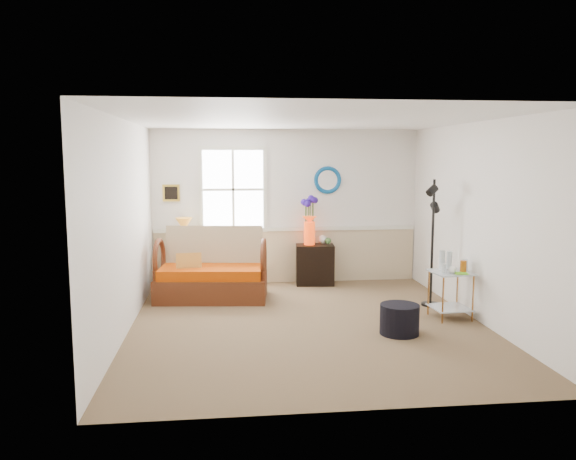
{
  "coord_description": "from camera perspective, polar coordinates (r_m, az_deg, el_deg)",
  "views": [
    {
      "loc": [
        -1.04,
        -6.94,
        2.15
      ],
      "look_at": [
        -0.22,
        0.33,
        1.19
      ],
      "focal_mm": 35.0,
      "sensor_mm": 36.0,
      "label": 1
    }
  ],
  "objects": [
    {
      "name": "loveseat",
      "position": [
        8.57,
        -7.76,
        -3.43
      ],
      "size": [
        1.73,
        1.1,
        1.07
      ],
      "primitive_type": null,
      "rotation": [
        0.0,
        0.0,
        -0.11
      ],
      "color": "brown",
      "rests_on": "floor"
    },
    {
      "name": "ottoman",
      "position": [
        7.04,
        11.26,
        -8.88
      ],
      "size": [
        0.61,
        0.61,
        0.37
      ],
      "primitive_type": "cylinder",
      "rotation": [
        0.0,
        0.0,
        0.36
      ],
      "color": "black",
      "rests_on": "floor"
    },
    {
      "name": "window",
      "position": [
        9.42,
        -5.6,
        4.11
      ],
      "size": [
        1.14,
        0.06,
        1.44
      ],
      "primitive_type": null,
      "color": "white",
      "rests_on": "walls"
    },
    {
      "name": "wainscot",
      "position": [
        9.63,
        -0.14,
        -2.68
      ],
      "size": [
        4.46,
        0.02,
        0.9
      ],
      "primitive_type": "cube",
      "color": "#C6AF88",
      "rests_on": "walls"
    },
    {
      "name": "cabinet",
      "position": [
        9.49,
        2.74,
        -3.52
      ],
      "size": [
        0.66,
        0.46,
        0.68
      ],
      "primitive_type": null,
      "rotation": [
        0.0,
        0.0,
        -0.09
      ],
      "color": "black",
      "rests_on": "floor"
    },
    {
      "name": "side_table",
      "position": [
        7.83,
        16.16,
        -6.35
      ],
      "size": [
        0.54,
        0.54,
        0.63
      ],
      "primitive_type": null,
      "rotation": [
        0.0,
        0.0,
        0.08
      ],
      "color": "#B27839",
      "rests_on": "floor"
    },
    {
      "name": "floor",
      "position": [
        7.34,
        2.02,
        -9.55
      ],
      "size": [
        4.5,
        5.0,
        0.01
      ],
      "primitive_type": "cube",
      "color": "brown",
      "rests_on": "ground"
    },
    {
      "name": "potted_plant",
      "position": [
        9.42,
        -9.67,
        -0.84
      ],
      "size": [
        0.4,
        0.43,
        0.28
      ],
      "primitive_type": "imported",
      "rotation": [
        0.0,
        0.0,
        0.23
      ],
      "color": "#3B602F",
      "rests_on": "lamp_stand"
    },
    {
      "name": "chair_rail",
      "position": [
        9.54,
        -0.13,
        0.09
      ],
      "size": [
        4.46,
        0.04,
        0.06
      ],
      "primitive_type": "cube",
      "color": "silver",
      "rests_on": "walls"
    },
    {
      "name": "mirror",
      "position": [
        9.59,
        4.04,
        5.08
      ],
      "size": [
        0.47,
        0.07,
        0.47
      ],
      "primitive_type": "torus",
      "rotation": [
        1.57,
        0.0,
        0.0
      ],
      "color": "#0969A4",
      "rests_on": "walls"
    },
    {
      "name": "ceiling",
      "position": [
        7.03,
        2.12,
        11.16
      ],
      "size": [
        4.5,
        5.0,
        0.01
      ],
      "primitive_type": "cube",
      "color": "white",
      "rests_on": "walls"
    },
    {
      "name": "floor_lamp",
      "position": [
        8.3,
        14.45,
        -1.31
      ],
      "size": [
        0.35,
        0.35,
        1.83
      ],
      "primitive_type": null,
      "rotation": [
        0.0,
        0.0,
        0.43
      ],
      "color": "black",
      "rests_on": "floor"
    },
    {
      "name": "picture",
      "position": [
        9.48,
        -11.78,
        3.71
      ],
      "size": [
        0.28,
        0.03,
        0.28
      ],
      "primitive_type": "cube",
      "color": "gold",
      "rests_on": "walls"
    },
    {
      "name": "walls",
      "position": [
        7.07,
        2.07,
        0.58
      ],
      "size": [
        4.51,
        5.01,
        2.6
      ],
      "color": "white",
      "rests_on": "floor"
    },
    {
      "name": "throw_pillow",
      "position": [
        8.51,
        -10.04,
        -3.56
      ],
      "size": [
        0.38,
        0.14,
        0.37
      ],
      "primitive_type": null,
      "rotation": [
        0.0,
        0.0,
        0.13
      ],
      "color": "#CD5D17",
      "rests_on": "loveseat"
    },
    {
      "name": "flower_vase",
      "position": [
        9.39,
        2.2,
        0.93
      ],
      "size": [
        0.29,
        0.29,
        0.8
      ],
      "primitive_type": null,
      "rotation": [
        0.0,
        0.0,
        0.28
      ],
      "color": "#EC380A",
      "rests_on": "cabinet"
    },
    {
      "name": "lamp_stand",
      "position": [
        9.44,
        -10.44,
        -3.75
      ],
      "size": [
        0.47,
        0.47,
        0.66
      ],
      "primitive_type": null,
      "rotation": [
        0.0,
        0.0,
        0.31
      ],
      "color": "black",
      "rests_on": "floor"
    },
    {
      "name": "table_lamp",
      "position": [
        9.32,
        -10.51,
        -0.29
      ],
      "size": [
        0.36,
        0.36,
        0.5
      ],
      "primitive_type": null,
      "rotation": [
        0.0,
        0.0,
        0.45
      ],
      "color": "#C37823",
      "rests_on": "lamp_stand"
    },
    {
      "name": "tabletop_items",
      "position": [
        7.77,
        16.51,
        -3.08
      ],
      "size": [
        0.49,
        0.49,
        0.26
      ],
      "primitive_type": null,
      "rotation": [
        0.0,
        0.0,
        -0.13
      ],
      "color": "silver",
      "rests_on": "side_table"
    }
  ]
}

